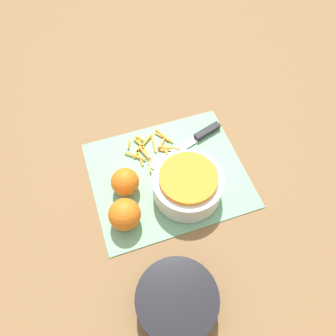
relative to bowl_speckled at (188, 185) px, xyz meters
The scene contains 8 objects.
ground_plane 0.09m from the bowl_speckled, 66.83° to the right, with size 4.00×4.00×0.00m, color olive.
cutting_board 0.09m from the bowl_speckled, 66.83° to the right, with size 0.42×0.35×0.01m.
bowl_speckled is the anchor object (origin of this frame).
bowl_dark 0.28m from the bowl_speckled, 64.87° to the left, with size 0.18×0.18×0.07m.
knife 0.19m from the bowl_speckled, 120.84° to the right, with size 0.24×0.09×0.02m.
orange_left 0.16m from the bowl_speckled, 22.20° to the right, with size 0.07×0.07×0.07m.
orange_right 0.18m from the bowl_speckled, ahead, with size 0.08×0.08×0.08m.
peel_pile 0.18m from the bowl_speckled, 73.81° to the right, with size 0.16×0.14×0.01m.
Camera 1 is at (0.15, 0.44, 0.78)m, focal length 35.00 mm.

